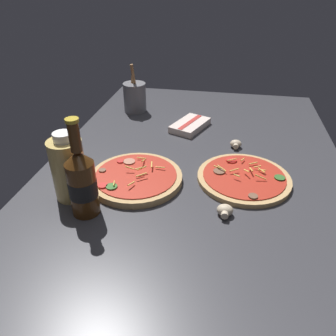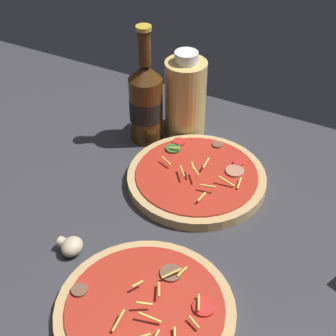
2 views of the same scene
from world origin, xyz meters
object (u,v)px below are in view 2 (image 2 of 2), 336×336
at_px(pizza_far, 197,178).
at_px(mushroom_left, 71,246).
at_px(pizza_near, 145,310).
at_px(beer_bottle, 146,101).
at_px(oil_bottle, 185,96).

relative_size(pizza_far, mushroom_left, 6.21).
relative_size(pizza_near, beer_bottle, 1.06).
xyz_separation_m(pizza_far, oil_bottle, (-0.10, 0.14, 0.07)).
bearing_deg(pizza_far, pizza_near, -78.73).
height_order(pizza_near, pizza_far, pizza_far).
bearing_deg(beer_bottle, mushroom_left, -81.65).
height_order(pizza_far, beer_bottle, beer_bottle).
bearing_deg(pizza_near, oil_bottle, 109.38).
bearing_deg(mushroom_left, pizza_far, 67.30).
distance_m(pizza_near, beer_bottle, 0.44).
distance_m(pizza_near, pizza_far, 0.30).
relative_size(oil_bottle, mushroom_left, 4.36).
bearing_deg(oil_bottle, mushroom_left, -91.25).
height_order(pizza_far, oil_bottle, oil_bottle).
height_order(pizza_near, mushroom_left, pizza_near).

